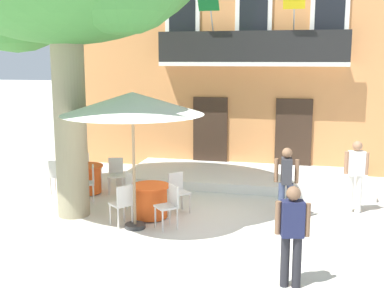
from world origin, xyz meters
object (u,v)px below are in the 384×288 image
cafe_table_middle (87,179)px  pedestrian_near_entrance (286,179)px  cafe_table_near_tree (151,201)px  pedestrian_by_tree (292,231)px  cafe_chair_middle_3 (58,174)px  pedestrian_mid_plaza (356,172)px  cafe_chair_middle_1 (116,173)px  cafe_umbrella (132,104)px  cafe_chair_near_tree_2 (178,189)px  cafe_chair_near_tree_1 (169,203)px  cafe_chair_middle_0 (89,181)px  cafe_chair_near_tree_0 (123,202)px  cafe_chair_near_tree_3 (134,188)px  cafe_chair_middle_2 (91,167)px

cafe_table_middle → pedestrian_near_entrance: bearing=-10.0°
cafe_table_near_tree → pedestrian_by_tree: (3.12, -2.61, 0.52)m
cafe_chair_middle_3 → pedestrian_mid_plaza: bearing=1.1°
cafe_chair_middle_3 → pedestrian_by_tree: (6.09, -3.91, 0.38)m
cafe_chair_middle_1 → cafe_umbrella: cafe_umbrella is taller
cafe_chair_near_tree_2 → cafe_chair_middle_3: 3.51m
cafe_table_middle → cafe_chair_middle_3: cafe_chair_middle_3 is taller
cafe_chair_near_tree_1 → cafe_table_middle: 3.45m
cafe_chair_middle_0 → cafe_chair_middle_3: bearing=157.6°
cafe_chair_middle_1 → cafe_chair_middle_3: bearing=-160.5°
cafe_table_near_tree → cafe_chair_near_tree_0: (-0.41, -0.63, 0.14)m
cafe_chair_near_tree_1 → cafe_chair_near_tree_3: (-1.14, 0.98, 0.00)m
cafe_chair_near_tree_3 → pedestrian_near_entrance: bearing=1.7°
cafe_chair_near_tree_3 → pedestrian_near_entrance: (3.49, 0.10, 0.38)m
cafe_table_near_tree → cafe_chair_middle_3: (-2.97, 1.30, 0.14)m
cafe_chair_near_tree_2 → cafe_table_middle: 2.86m
cafe_table_near_tree → cafe_table_middle: same height
cafe_chair_near_tree_0 → cafe_chair_near_tree_1: bearing=8.1°
cafe_chair_near_tree_0 → pedestrian_near_entrance: bearing=20.2°
cafe_chair_middle_0 → pedestrian_near_entrance: bearing=-3.0°
cafe_chair_middle_2 → pedestrian_near_entrance: pedestrian_near_entrance is taller
cafe_table_near_tree → pedestrian_near_entrance: (2.92, 0.59, 0.52)m
cafe_chair_near_tree_1 → cafe_chair_near_tree_2: bearing=95.3°
cafe_chair_near_tree_0 → cafe_chair_middle_0: bearing=134.5°
cafe_umbrella → pedestrian_near_entrance: (3.05, 1.26, -1.70)m
pedestrian_mid_plaza → cafe_chair_near_tree_2: bearing=-167.8°
cafe_chair_middle_0 → cafe_chair_middle_1: size_ratio=1.00×
cafe_chair_near_tree_1 → cafe_umbrella: (-0.70, -0.17, 2.08)m
cafe_chair_middle_2 → cafe_chair_middle_3: bearing=-118.8°
cafe_table_near_tree → cafe_chair_middle_3: size_ratio=0.95×
cafe_table_near_tree → cafe_umbrella: bearing=-101.1°
cafe_table_middle → cafe_chair_middle_3: bearing=-164.6°
cafe_chair_near_tree_2 → pedestrian_near_entrance: pedestrian_near_entrance is taller
cafe_table_near_tree → cafe_chair_near_tree_3: cafe_chair_near_tree_3 is taller
cafe_chair_near_tree_2 → cafe_chair_middle_1: same height
cafe_chair_near_tree_1 → cafe_chair_middle_2: same height
cafe_chair_near_tree_2 → cafe_chair_near_tree_0: bearing=-125.8°
cafe_chair_middle_1 → pedestrian_mid_plaza: bearing=-3.4°
cafe_chair_middle_2 → pedestrian_mid_plaza: pedestrian_mid_plaza is taller
pedestrian_by_tree → cafe_table_near_tree: bearing=140.1°
cafe_chair_middle_2 → cafe_chair_near_tree_1: bearing=-41.9°
cafe_chair_middle_2 → pedestrian_mid_plaza: 6.96m
cafe_chair_near_tree_0 → pedestrian_by_tree: pedestrian_by_tree is taller
cafe_chair_middle_0 → pedestrian_mid_plaza: (6.31, 0.60, 0.42)m
cafe_chair_near_tree_1 → cafe_chair_middle_0: same height
cafe_chair_middle_2 → pedestrian_near_entrance: size_ratio=0.57×
pedestrian_mid_plaza → cafe_chair_near_tree_0: bearing=-156.8°
cafe_table_middle → pedestrian_by_tree: bearing=-37.5°
cafe_chair_middle_3 → cafe_chair_near_tree_1: bearing=-26.9°
cafe_umbrella → cafe_chair_middle_2: bearing=128.9°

